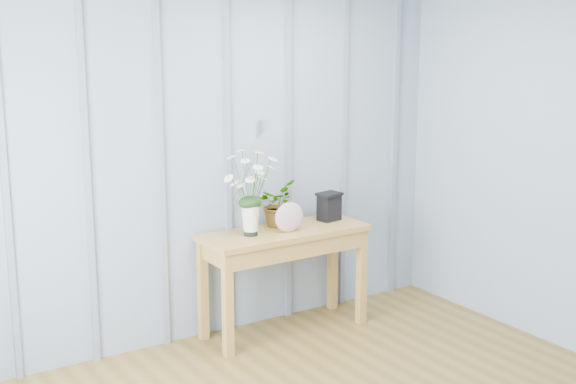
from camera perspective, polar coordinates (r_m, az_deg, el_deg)
room_shell at (r=4.22m, az=1.21°, el=9.34°), size 4.00×4.50×2.50m
sideboard at (r=5.65m, az=-0.28°, el=-3.82°), size 1.20×0.45×0.75m
daisy_vase at (r=5.40m, az=-2.71°, el=0.72°), size 0.42×0.32×0.59m
spider_plant at (r=5.70m, az=-0.88°, el=-0.83°), size 0.38×0.38×0.32m
felt_disc_vessel at (r=5.53m, az=0.09°, el=-1.80°), size 0.22×0.09×0.21m
carved_box at (r=5.86m, az=2.94°, el=-1.02°), size 0.19×0.16×0.21m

